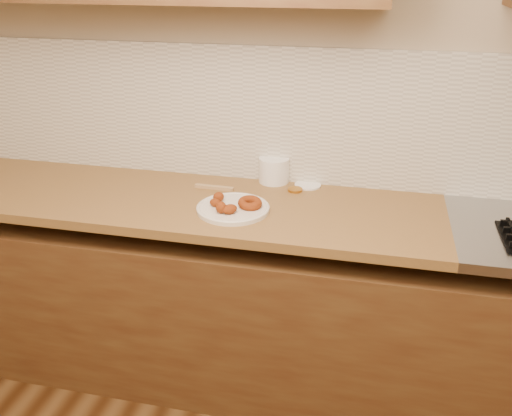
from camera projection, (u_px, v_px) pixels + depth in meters
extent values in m
cube|color=tan|center=(335.00, 84.00, 2.28)|extent=(4.00, 0.02, 2.70)
cube|color=brown|center=(315.00, 316.00, 2.40)|extent=(3.60, 0.60, 0.77)
cube|color=olive|center=(170.00, 201.00, 2.33)|extent=(2.30, 0.62, 0.04)
cube|color=beige|center=(332.00, 120.00, 2.33)|extent=(3.60, 0.02, 0.60)
cylinder|color=silver|center=(233.00, 209.00, 2.19)|extent=(0.30, 0.30, 0.02)
torus|color=brown|center=(250.00, 203.00, 2.18)|extent=(0.14, 0.14, 0.04)
ellipsoid|color=brown|center=(219.00, 197.00, 2.23)|extent=(0.06, 0.06, 0.04)
ellipsoid|color=brown|center=(215.00, 203.00, 2.19)|extent=(0.06, 0.05, 0.03)
ellipsoid|color=brown|center=(221.00, 207.00, 2.12)|extent=(0.06, 0.06, 0.05)
ellipsoid|color=brown|center=(230.00, 209.00, 2.13)|extent=(0.08, 0.08, 0.04)
cylinder|color=white|center=(274.00, 170.00, 2.46)|extent=(0.14, 0.14, 0.11)
cylinder|color=white|center=(308.00, 185.00, 2.44)|extent=(0.13, 0.13, 0.01)
cylinder|color=#B27827|center=(295.00, 190.00, 2.38)|extent=(0.08, 0.08, 0.01)
cube|color=tan|center=(214.00, 187.00, 2.40)|extent=(0.18, 0.03, 0.01)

